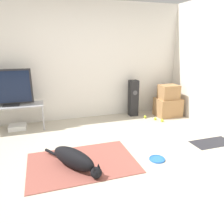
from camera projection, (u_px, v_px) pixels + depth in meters
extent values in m
plane|color=#BCB29E|center=(95.00, 162.00, 3.22)|extent=(12.00, 12.00, 0.00)
cube|color=silver|center=(71.00, 63.00, 4.74)|extent=(8.00, 0.06, 2.55)
cube|color=#934C42|center=(82.00, 163.00, 3.20)|extent=(1.55, 1.05, 0.01)
ellipsoid|color=black|center=(73.00, 158.00, 3.04)|extent=(0.62, 0.78, 0.28)
sphere|color=black|center=(96.00, 173.00, 2.80)|extent=(0.15, 0.15, 0.15)
cone|color=black|center=(98.00, 166.00, 2.81)|extent=(0.05, 0.05, 0.07)
cone|color=black|center=(94.00, 169.00, 2.75)|extent=(0.05, 0.05, 0.07)
cylinder|color=black|center=(51.00, 152.00, 3.37)|extent=(0.18, 0.23, 0.04)
cylinder|color=blue|center=(157.00, 159.00, 3.29)|extent=(0.24, 0.24, 0.02)
torus|color=blue|center=(157.00, 159.00, 3.29)|extent=(0.24, 0.24, 0.02)
cube|color=#A87A4C|center=(168.00, 107.00, 5.23)|extent=(0.57, 0.45, 0.42)
cube|color=#A87A4C|center=(169.00, 92.00, 5.10)|extent=(0.43, 0.34, 0.32)
cube|color=black|center=(133.00, 98.00, 5.20)|extent=(0.20, 0.20, 0.85)
cylinder|color=#4C4C51|center=(135.00, 93.00, 5.06)|extent=(0.11, 0.00, 0.11)
cube|color=#A8A8AD|center=(11.00, 106.00, 4.28)|extent=(1.20, 0.44, 0.02)
cylinder|color=#A8A8AD|center=(43.00, 118.00, 4.35)|extent=(0.04, 0.04, 0.49)
cylinder|color=#A8A8AD|center=(43.00, 113.00, 4.70)|extent=(0.04, 0.04, 0.49)
cube|color=#232326|center=(11.00, 105.00, 4.27)|extent=(0.30, 0.20, 0.02)
cube|color=#232326|center=(9.00, 87.00, 4.17)|extent=(0.85, 0.04, 0.68)
cube|color=#141E38|center=(9.00, 87.00, 4.15)|extent=(0.78, 0.01, 0.61)
sphere|color=#C6E033|center=(155.00, 119.00, 4.97)|extent=(0.07, 0.07, 0.07)
sphere|color=#C6E033|center=(145.00, 117.00, 5.10)|extent=(0.07, 0.07, 0.07)
sphere|color=#C6E033|center=(162.00, 120.00, 4.86)|extent=(0.07, 0.07, 0.07)
cube|color=white|center=(18.00, 127.00, 4.45)|extent=(0.33, 0.30, 0.09)
cube|color=#28282D|center=(212.00, 143.00, 3.85)|extent=(0.74, 0.37, 0.01)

